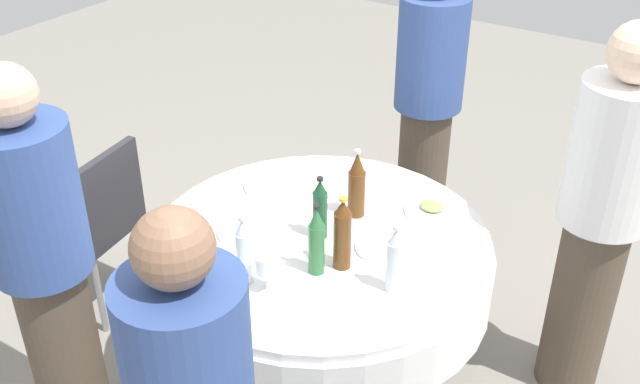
{
  "coord_description": "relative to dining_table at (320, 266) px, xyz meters",
  "views": [
    {
      "loc": [
        -1.31,
        2.04,
        2.41
      ],
      "look_at": [
        0.0,
        0.0,
        0.94
      ],
      "focal_mm": 41.81,
      "sensor_mm": 36.0,
      "label": 1
    }
  ],
  "objects": [
    {
      "name": "wine_glass_front",
      "position": [
        -0.02,
        0.38,
        0.26
      ],
      "size": [
        0.08,
        0.08,
        0.15
      ],
      "color": "white",
      "rests_on": "dining_table"
    },
    {
      "name": "plate_rear",
      "position": [
        -0.25,
        -0.06,
        0.16
      ],
      "size": [
        0.21,
        0.21,
        0.02
      ],
      "color": "white",
      "rests_on": "dining_table"
    },
    {
      "name": "wine_glass_north",
      "position": [
        0.35,
        0.41,
        0.25
      ],
      "size": [
        0.06,
        0.06,
        0.15
      ],
      "color": "white",
      "rests_on": "dining_table"
    },
    {
      "name": "bottle_clear_far",
      "position": [
        -0.4,
        0.14,
        0.27
      ],
      "size": [
        0.06,
        0.06,
        0.27
      ],
      "color": "silver",
      "rests_on": "dining_table"
    },
    {
      "name": "bottle_brown_north",
      "position": [
        -0.17,
        0.12,
        0.29
      ],
      "size": [
        0.07,
        0.07,
        0.3
      ],
      "color": "#593314",
      "rests_on": "dining_table"
    },
    {
      "name": "chair_north",
      "position": [
        1.13,
        0.16,
        -0.07
      ],
      "size": [
        0.45,
        0.45,
        0.87
      ],
      "rotation": [
        0.0,
        0.0,
        -1.43
      ],
      "color": "#2D2D33",
      "rests_on": "ground_plane"
    },
    {
      "name": "bottle_brown_front",
      "position": [
        -0.04,
        -0.22,
        0.29
      ],
      "size": [
        0.07,
        0.07,
        0.3
      ],
      "color": "#593314",
      "rests_on": "dining_table"
    },
    {
      "name": "person_outer",
      "position": [
        0.09,
        -1.13,
        0.26
      ],
      "size": [
        0.34,
        0.34,
        1.63
      ],
      "rotation": [
        0.0,
        0.0,
        3.22
      ],
      "color": "#4C3F33",
      "rests_on": "ground_plane"
    },
    {
      "name": "fork_west",
      "position": [
        -0.19,
        0.51,
        0.15
      ],
      "size": [
        0.09,
        0.17,
        0.0
      ],
      "primitive_type": "cube",
      "rotation": [
        0.0,
        0.0,
        1.11
      ],
      "color": "silver",
      "rests_on": "dining_table"
    },
    {
      "name": "wine_glass_far",
      "position": [
        0.09,
        0.53,
        0.24
      ],
      "size": [
        0.07,
        0.07,
        0.13
      ],
      "color": "white",
      "rests_on": "dining_table"
    },
    {
      "name": "plate_east",
      "position": [
        0.27,
        0.15,
        0.16
      ],
      "size": [
        0.2,
        0.2,
        0.02
      ],
      "color": "white",
      "rests_on": "dining_table"
    },
    {
      "name": "plate_south",
      "position": [
        -0.29,
        -0.4,
        0.16
      ],
      "size": [
        0.23,
        0.23,
        0.04
      ],
      "color": "white",
      "rests_on": "dining_table"
    },
    {
      "name": "knife_far",
      "position": [
        0.14,
        -0.26,
        0.15
      ],
      "size": [
        0.18,
        0.05,
        0.0
      ],
      "primitive_type": "cube",
      "rotation": [
        0.0,
        0.0,
        3.33
      ],
      "color": "silver",
      "rests_on": "dining_table"
    },
    {
      "name": "bottle_green_outer",
      "position": [
        -0.11,
        0.2,
        0.28
      ],
      "size": [
        0.06,
        0.06,
        0.29
      ],
      "color": "#2D6B38",
      "rests_on": "dining_table"
    },
    {
      "name": "person_right",
      "position": [
        -0.92,
        -0.57,
        0.26
      ],
      "size": [
        0.34,
        0.34,
        1.62
      ],
      "rotation": [
        0.0,
        0.0,
        2.12
      ],
      "color": "#4C3F33",
      "rests_on": "ground_plane"
    },
    {
      "name": "bottle_dark_green_west",
      "position": [
        -0.0,
        0.0,
        0.27
      ],
      "size": [
        0.06,
        0.06,
        0.27
      ],
      "color": "#194728",
      "rests_on": "dining_table"
    },
    {
      "name": "dining_table",
      "position": [
        0.0,
        0.0,
        0.0
      ],
      "size": [
        1.38,
        1.38,
        0.74
      ],
      "color": "white",
      "rests_on": "ground_plane"
    },
    {
      "name": "bottle_clear_right",
      "position": [
        0.07,
        0.39,
        0.28
      ],
      "size": [
        0.06,
        0.06,
        0.28
      ],
      "color": "silver",
      "rests_on": "dining_table"
    },
    {
      "name": "person_far",
      "position": [
        0.62,
        0.81,
        0.24
      ],
      "size": [
        0.34,
        0.34,
        1.6
      ],
      "rotation": [
        0.0,
        0.0,
        -0.65
      ],
      "color": "#4C3F33",
      "rests_on": "ground_plane"
    },
    {
      "name": "ground_plane",
      "position": [
        0.0,
        0.0,
        -0.59
      ],
      "size": [
        10.0,
        10.0,
        0.0
      ],
      "primitive_type": "plane",
      "color": "gray"
    },
    {
      "name": "fork_outer",
      "position": [
        0.15,
        -0.5,
        0.15
      ],
      "size": [
        0.18,
        0.06,
        0.0
      ],
      "primitive_type": "cube",
      "rotation": [
        0.0,
        0.0,
        3.37
      ],
      "color": "silver",
      "rests_on": "dining_table"
    },
    {
      "name": "plate_near",
      "position": [
        0.39,
        -0.2,
        0.16
      ],
      "size": [
        0.21,
        0.21,
        0.02
      ],
      "color": "white",
      "rests_on": "dining_table"
    }
  ]
}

